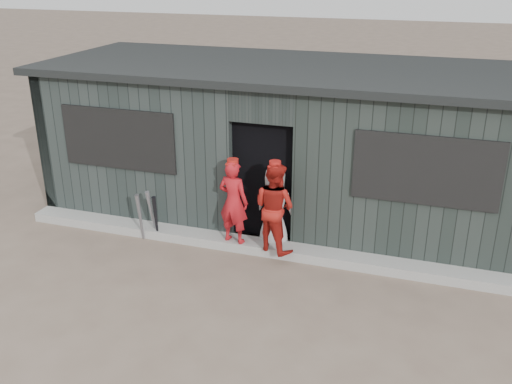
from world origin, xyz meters
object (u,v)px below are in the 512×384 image
(dugout, at_px, (286,142))
(bat_mid, at_px, (140,217))
(player_red_left, at_px, (233,202))
(bat_left, at_px, (152,214))
(player_grey_back, at_px, (275,207))
(player_red_right, at_px, (275,207))
(bat_right, at_px, (156,218))

(dugout, bearing_deg, bat_mid, -134.45)
(bat_mid, relative_size, dugout, 0.10)
(player_red_left, xyz_separation_m, dugout, (0.35, 1.76, 0.47))
(bat_mid, height_order, dugout, dugout)
(bat_left, relative_size, bat_mid, 1.05)
(bat_left, xyz_separation_m, player_grey_back, (1.97, 0.36, 0.24))
(player_red_left, relative_size, player_grey_back, 1.00)
(player_red_right, bearing_deg, bat_right, 25.19)
(bat_left, xyz_separation_m, bat_mid, (-0.13, -0.14, -0.02))
(player_red_left, relative_size, dugout, 0.16)
(bat_right, bearing_deg, bat_mid, -166.72)
(bat_right, bearing_deg, dugout, 48.69)
(player_red_left, distance_m, player_grey_back, 0.67)
(bat_left, distance_m, player_grey_back, 2.02)
(bat_mid, xyz_separation_m, player_red_left, (1.54, 0.16, 0.41))
(player_red_right, distance_m, player_grey_back, 0.45)
(player_grey_back, bearing_deg, dugout, -72.33)
(player_grey_back, bearing_deg, bat_mid, 22.26)
(bat_left, xyz_separation_m, dugout, (1.75, 1.78, 0.86))
(bat_mid, relative_size, player_red_left, 0.61)
(bat_left, distance_m, bat_mid, 0.20)
(bat_left, height_order, player_red_left, player_red_left)
(player_grey_back, relative_size, dugout, 0.16)
(dugout, bearing_deg, player_red_left, -101.12)
(bat_left, relative_size, player_grey_back, 0.65)
(player_red_left, bearing_deg, player_grey_back, -139.43)
(bat_mid, distance_m, player_grey_back, 2.18)
(player_grey_back, bearing_deg, bat_right, 22.28)
(player_red_right, height_order, player_grey_back, player_red_right)
(player_red_left, height_order, dugout, dugout)
(bat_mid, xyz_separation_m, dugout, (1.88, 1.92, 0.88))
(player_red_right, relative_size, player_grey_back, 1.05)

